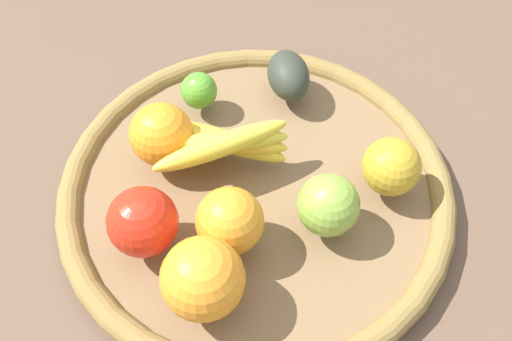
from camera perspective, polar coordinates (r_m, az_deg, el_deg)
The scene contains 11 objects.
ground_plane at distance 0.71m, azimuth -0.00°, elevation -2.63°, with size 2.40×2.40×0.00m, color brown.
basket at distance 0.70m, azimuth -0.00°, elevation -1.88°, with size 0.47×0.47×0.04m.
banana_bunch at distance 0.68m, azimuth -3.52°, elevation 2.74°, with size 0.13×0.16×0.06m.
orange_2 at distance 0.68m, azimuth -9.22°, elevation 3.46°, with size 0.08×0.08×0.08m, color orange.
orange_0 at distance 0.57m, azimuth -5.56°, elevation -10.36°, with size 0.08×0.08×0.08m, color orange.
avocado at distance 0.76m, azimuth 3.17°, elevation 9.25°, with size 0.08×0.05×0.05m, color #30352B.
apple_2 at distance 0.63m, azimuth 7.05°, elevation -3.38°, with size 0.07×0.07×0.07m, color #83AD3D.
apple_1 at distance 0.67m, azimuth 13.07°, elevation 0.37°, with size 0.07×0.07×0.07m, color gold.
orange_1 at distance 0.61m, azimuth -2.16°, elevation -5.08°, with size 0.07×0.07×0.07m, color orange.
apple_0 at distance 0.62m, azimuth -11.00°, elevation -4.93°, with size 0.08×0.08×0.08m, color red.
lime_0 at distance 0.75m, azimuth -5.59°, elevation 7.77°, with size 0.05×0.05×0.05m, color #529A2A.
Camera 1 is at (0.37, 0.13, 0.59)m, focal length 40.99 mm.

